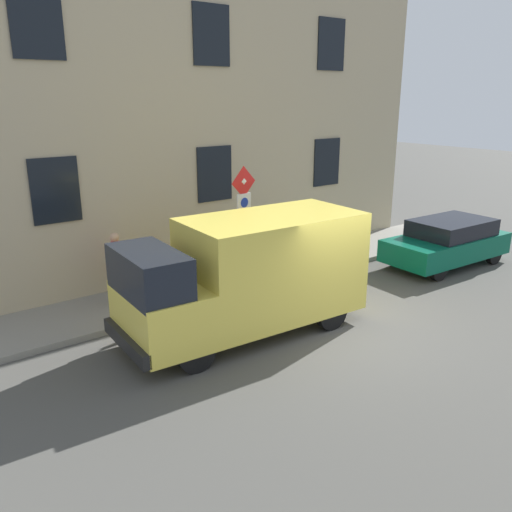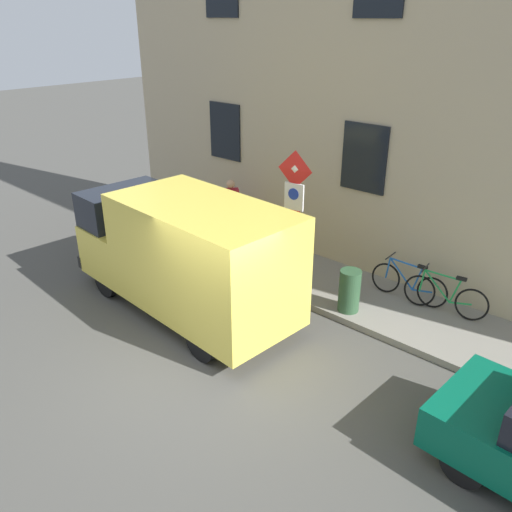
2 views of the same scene
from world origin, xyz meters
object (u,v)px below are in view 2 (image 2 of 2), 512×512
Objects in this scene: sign_post_stacked at (294,208)px; pedestrian at (231,209)px; bicycle_green at (445,296)px; litter_bin at (349,291)px; delivery_van at (185,253)px; bicycle_blue at (408,283)px.

sign_post_stacked reaches higher than pedestrian.
bicycle_green is 1.94m from litter_bin.
litter_bin reaches higher than bicycle_green.
delivery_van is 4.76m from bicycle_blue.
bicycle_blue is 1.42m from litter_bin.
pedestrian is 1.91× the size of litter_bin.
delivery_van reaches higher than bicycle_blue.
delivery_van is 3.44m from litter_bin.
litter_bin is (0.15, -1.38, -1.49)m from sign_post_stacked.
bicycle_blue is at bearing 43.49° from pedestrian.
bicycle_green is at bearing -49.99° from litter_bin.
bicycle_blue is (1.40, -2.06, -1.57)m from sign_post_stacked.
bicycle_green is at bearing -137.94° from delivery_van.
delivery_van is 3.17× the size of bicycle_green.
bicycle_green is at bearing -64.04° from sign_post_stacked.
bicycle_green is (1.40, -2.87, -1.57)m from sign_post_stacked.
bicycle_green and bicycle_blue have the same top height.
pedestrian reaches higher than bicycle_green.
sign_post_stacked is 0.56× the size of delivery_van.
delivery_van reaches higher than bicycle_green.
delivery_van is 5.36m from bicycle_green.
sign_post_stacked reaches higher than litter_bin.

